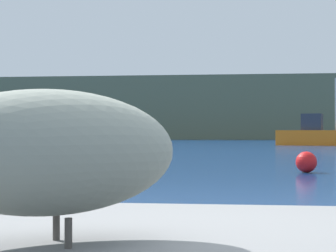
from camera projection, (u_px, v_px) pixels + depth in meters
The scene contains 4 objects.
hillside_backdrop at pixel (241, 109), 79.94m from camera, with size 140.00×12.78×8.09m, color #5B664C.
pelican at pixel (46, 150), 2.38m from camera, with size 1.36×1.02×0.89m.
fishing_boat_orange at pixel (313, 135), 43.77m from camera, with size 5.52×2.97×4.91m.
mooring_buoy at pixel (306, 162), 14.95m from camera, with size 0.53×0.53×0.53m, color red.
Camera 1 is at (-0.01, -3.06, 1.03)m, focal length 63.96 mm.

